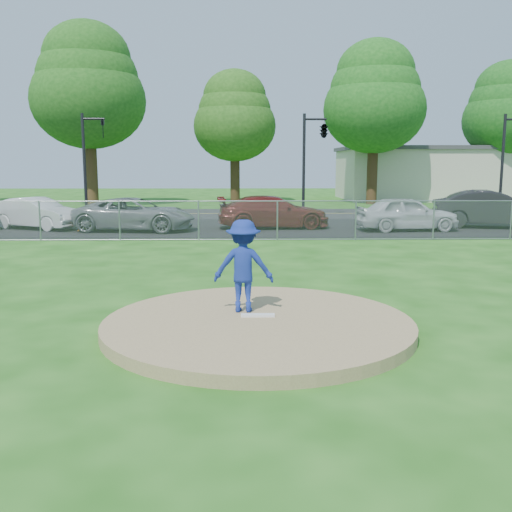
{
  "coord_description": "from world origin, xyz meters",
  "views": [
    {
      "loc": [
        -0.22,
        -9.64,
        2.87
      ],
      "look_at": [
        0.0,
        2.0,
        1.0
      ],
      "focal_mm": 40.0,
      "sensor_mm": 36.0,
      "label": 1
    }
  ],
  "objects": [
    {
      "name": "pitching_rubber",
      "position": [
        0.0,
        0.2,
        0.22
      ],
      "size": [
        0.6,
        0.15,
        0.04
      ],
      "primitive_type": "cube",
      "color": "white",
      "rests_on": "pitchers_mound"
    },
    {
      "name": "parking_lot",
      "position": [
        0.0,
        16.5,
        0.01
      ],
      "size": [
        50.0,
        8.0,
        0.01
      ],
      "primitive_type": "cube",
      "color": "black",
      "rests_on": "ground"
    },
    {
      "name": "commercial_building",
      "position": [
        16.0,
        38.0,
        2.16
      ],
      "size": [
        16.4,
        9.4,
        4.3
      ],
      "color": "#BDB7A1",
      "rests_on": "ground"
    },
    {
      "name": "chain_link_fence",
      "position": [
        0.0,
        12.0,
        0.75
      ],
      "size": [
        40.0,
        0.06,
        1.5
      ],
      "primitive_type": "cube",
      "color": "gray",
      "rests_on": "ground"
    },
    {
      "name": "street",
      "position": [
        0.0,
        24.0,
        0.0
      ],
      "size": [
        60.0,
        7.0,
        0.01
      ],
      "primitive_type": "cube",
      "color": "#232326",
      "rests_on": "ground"
    },
    {
      "name": "parked_car_gray",
      "position": [
        -5.03,
        15.26,
        0.73
      ],
      "size": [
        5.41,
        2.96,
        1.44
      ],
      "primitive_type": "imported",
      "rotation": [
        0.0,
        0.0,
        1.46
      ],
      "color": "gray",
      "rests_on": "parking_lot"
    },
    {
      "name": "tree_right",
      "position": [
        9.0,
        32.0,
        7.65
      ],
      "size": [
        7.28,
        7.28,
        11.63
      ],
      "color": "#362213",
      "rests_on": "ground"
    },
    {
      "name": "traffic_signal_right",
      "position": [
        14.24,
        22.0,
        3.36
      ],
      "size": [
        1.28,
        0.2,
        5.6
      ],
      "color": "black",
      "rests_on": "ground"
    },
    {
      "name": "traffic_signal_center",
      "position": [
        3.97,
        22.0,
        4.61
      ],
      "size": [
        1.42,
        2.48,
        5.6
      ],
      "color": "black",
      "rests_on": "ground"
    },
    {
      "name": "traffic_signal_left",
      "position": [
        -8.76,
        22.0,
        3.36
      ],
      "size": [
        1.28,
        0.2,
        5.6
      ],
      "color": "black",
      "rests_on": "ground"
    },
    {
      "name": "parked_car_darkred",
      "position": [
        1.04,
        16.17,
        0.74
      ],
      "size": [
        5.2,
        2.48,
        1.46
      ],
      "primitive_type": "imported",
      "rotation": [
        0.0,
        0.0,
        1.66
      ],
      "color": "maroon",
      "rests_on": "parking_lot"
    },
    {
      "name": "tree_far_right",
      "position": [
        20.0,
        35.0,
        7.06
      ],
      "size": [
        6.72,
        6.72,
        10.74
      ],
      "color": "#3B2615",
      "rests_on": "ground"
    },
    {
      "name": "ground",
      "position": [
        0.0,
        10.0,
        0.0
      ],
      "size": [
        120.0,
        120.0,
        0.0
      ],
      "primitive_type": "plane",
      "color": "#1A5312",
      "rests_on": "ground"
    },
    {
      "name": "pitcher",
      "position": [
        -0.26,
        0.59,
        1.05
      ],
      "size": [
        1.14,
        0.71,
        1.69
      ],
      "primitive_type": "imported",
      "rotation": [
        0.0,
        0.0,
        3.06
      ],
      "color": "navy",
      "rests_on": "pitchers_mound"
    },
    {
      "name": "parked_car_charcoal",
      "position": [
        11.05,
        16.24,
        0.86
      ],
      "size": [
        5.42,
        2.91,
        1.7
      ],
      "primitive_type": "imported",
      "rotation": [
        0.0,
        0.0,
        1.34
      ],
      "color": "black",
      "rests_on": "parking_lot"
    },
    {
      "name": "pitchers_mound",
      "position": [
        0.0,
        0.0,
        0.1
      ],
      "size": [
        5.4,
        5.4,
        0.2
      ],
      "primitive_type": "cylinder",
      "color": "#957C51",
      "rests_on": "ground"
    },
    {
      "name": "traffic_cone",
      "position": [
        -7.34,
        15.26,
        0.4
      ],
      "size": [
        0.4,
        0.4,
        0.77
      ],
      "primitive_type": "cone",
      "color": "orange",
      "rests_on": "parking_lot"
    },
    {
      "name": "parked_car_pearl",
      "position": [
        6.83,
        15.08,
        0.75
      ],
      "size": [
        4.49,
        2.1,
        1.49
      ],
      "primitive_type": "imported",
      "rotation": [
        0.0,
        0.0,
        1.65
      ],
      "color": "silver",
      "rests_on": "parking_lot"
    },
    {
      "name": "tree_center",
      "position": [
        -1.0,
        34.0,
        6.47
      ],
      "size": [
        6.16,
        6.16,
        9.84
      ],
      "color": "#352213",
      "rests_on": "ground"
    },
    {
      "name": "tree_left",
      "position": [
        -11.0,
        31.0,
        8.24
      ],
      "size": [
        7.84,
        7.84,
        12.53
      ],
      "color": "#3C2716",
      "rests_on": "ground"
    },
    {
      "name": "parked_car_white",
      "position": [
        -9.58,
        16.06,
        0.71
      ],
      "size": [
        4.48,
        3.09,
        1.4
      ],
      "primitive_type": "imported",
      "rotation": [
        0.0,
        0.0,
        1.15
      ],
      "color": "silver",
      "rests_on": "parking_lot"
    }
  ]
}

